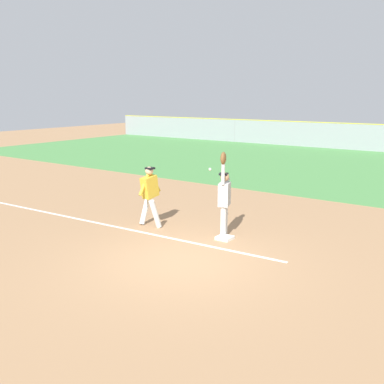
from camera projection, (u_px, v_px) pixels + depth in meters
ground_plane at (181, 261)px, 9.81m from camera, size 74.75×74.75×0.00m
outfield_grass at (363, 169)px, 22.17m from camera, size 48.23×15.76×0.01m
chalk_foul_line at (93, 222)px, 12.86m from camera, size 11.99×0.74×0.01m
first_base at (225, 238)px, 11.31m from camera, size 0.38×0.38×0.08m
fielder at (224, 195)px, 11.28m from camera, size 0.42×0.88×2.28m
runner at (150, 192)px, 12.23m from camera, size 0.73×0.84×1.72m
baseball at (210, 169)px, 11.58m from camera, size 0.07×0.07×0.07m
parked_car_tan at (291, 132)px, 36.89m from camera, size 4.52×2.35×1.25m
parked_car_green at (356, 135)px, 33.58m from camera, size 4.49×2.29×1.25m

